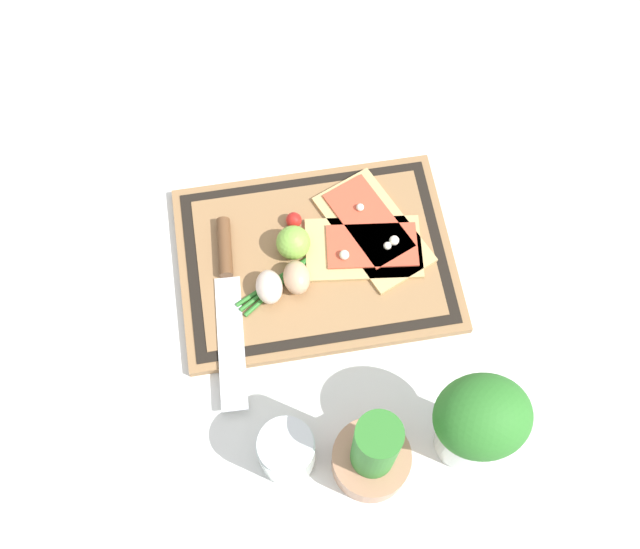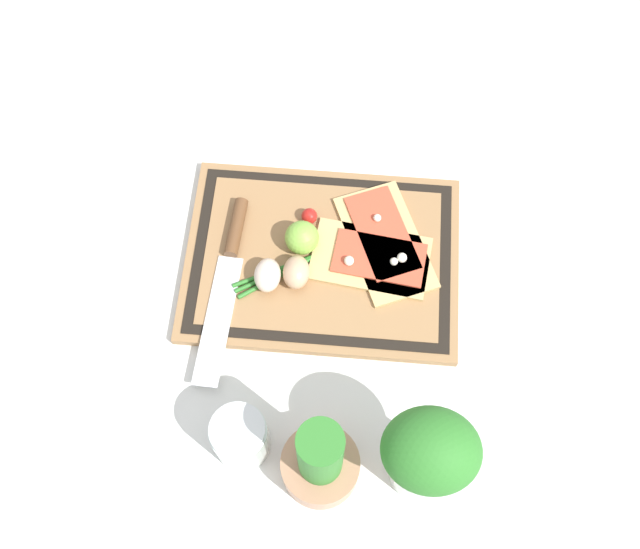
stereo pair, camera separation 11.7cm
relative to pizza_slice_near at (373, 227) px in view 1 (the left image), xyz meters
name	(u,v)px [view 1 (the left image)]	position (x,y,z in m)	size (l,w,h in m)	color
ground_plane	(316,261)	(0.10, 0.03, -0.02)	(6.00, 6.00, 0.00)	silver
cutting_board	(316,259)	(0.10, 0.03, -0.02)	(0.44, 0.32, 0.02)	#997047
pizza_slice_near	(373,227)	(0.00, 0.00, 0.00)	(0.18, 0.23, 0.02)	tan
pizza_slice_far	(366,249)	(0.02, 0.04, 0.00)	(0.20, 0.13, 0.02)	tan
knife	(227,279)	(0.24, 0.05, 0.00)	(0.05, 0.32, 0.02)	silver
egg_brown	(297,278)	(0.14, 0.08, 0.02)	(0.04, 0.06, 0.04)	tan
egg_pink	(269,287)	(0.18, 0.08, 0.02)	(0.04, 0.06, 0.04)	beige
lime	(293,243)	(0.13, 0.02, 0.02)	(0.05, 0.05, 0.05)	#7FB742
cherry_tomato_red	(294,220)	(0.13, -0.03, 0.01)	(0.03, 0.03, 0.03)	red
scallion_bunch	(312,258)	(0.11, 0.04, 0.00)	(0.26, 0.17, 0.01)	#2D7528
herb_pot	(373,455)	(0.07, 0.37, 0.05)	(0.11, 0.11, 0.21)	#AD7A5B
sauce_jar	(287,452)	(0.19, 0.34, 0.02)	(0.08, 0.08, 0.10)	silver
herb_glass	(477,423)	(-0.06, 0.36, 0.10)	(0.13, 0.11, 0.21)	silver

